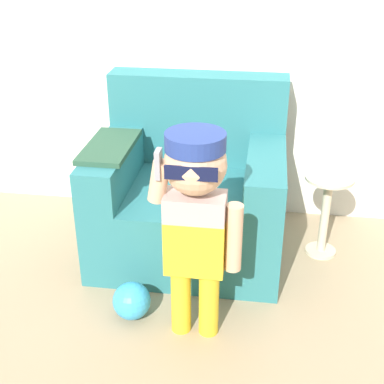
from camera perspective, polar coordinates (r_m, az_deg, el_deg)
name	(u,v)px	position (r m, az deg, el deg)	size (l,w,h in m)	color
ground_plane	(189,260)	(3.32, -0.31, -7.27)	(10.00, 10.00, 0.00)	#998466
wall_back	(206,22)	(3.51, 1.48, 17.66)	(10.00, 0.05, 2.60)	silver
armchair	(191,193)	(3.29, -0.15, -0.15)	(1.13, 0.95, 1.03)	#286B70
person_child	(196,207)	(2.41, 0.40, -1.65)	(0.44, 0.33, 1.07)	gold
side_table	(326,208)	(3.33, 14.10, -1.66)	(0.29, 0.29, 0.53)	beige
toy_ball	(132,301)	(2.86, -6.45, -11.46)	(0.20, 0.20, 0.20)	#3399D1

